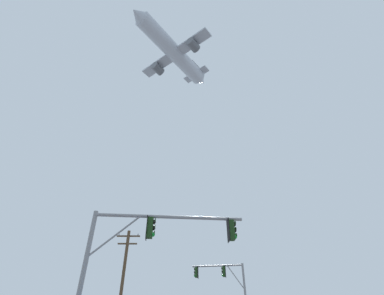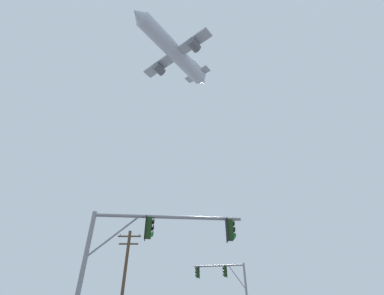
% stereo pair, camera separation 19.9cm
% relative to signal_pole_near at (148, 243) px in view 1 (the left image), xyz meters
% --- Properties ---
extents(signal_pole_near, '(6.79, 0.83, 5.62)m').
position_rel_signal_pole_near_xyz_m(signal_pole_near, '(0.00, 0.00, 0.00)').
color(signal_pole_near, gray).
rests_on(signal_pole_near, ground).
extents(signal_pole_far, '(4.78, 1.09, 6.35)m').
position_rel_signal_pole_near_xyz_m(signal_pole_far, '(5.23, 15.32, 0.42)').
color(signal_pole_far, gray).
rests_on(signal_pole_far, ground).
extents(utility_pole, '(2.20, 0.28, 9.02)m').
position_rel_signal_pole_near_xyz_m(utility_pole, '(-3.97, 13.92, 0.51)').
color(utility_pole, brown).
rests_on(utility_pole, ground).
extents(airplane, '(15.84, 19.04, 6.02)m').
position_rel_signal_pole_near_xyz_m(airplane, '(-1.73, 22.88, 44.39)').
color(airplane, '#B7BCC6').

